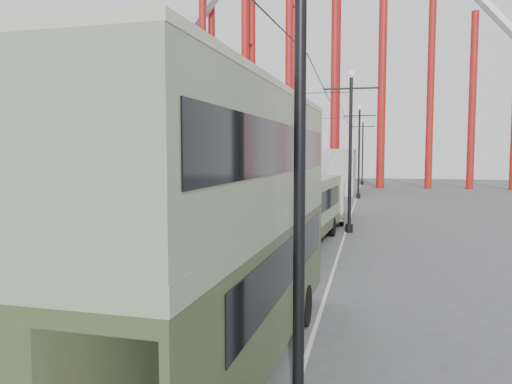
% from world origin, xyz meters
% --- Properties ---
extents(ground, '(160.00, 160.00, 0.00)m').
position_xyz_m(ground, '(0.00, 0.00, 0.00)').
color(ground, '#525255').
rests_on(ground, ground).
extents(road_markings, '(12.52, 120.00, 0.01)m').
position_xyz_m(road_markings, '(-0.86, 19.70, 0.01)').
color(road_markings, silver).
rests_on(road_markings, ground).
extents(lamp_post_mid, '(3.20, 0.44, 9.32)m').
position_xyz_m(lamp_post_mid, '(5.60, 18.00, 4.68)').
color(lamp_post_mid, black).
rests_on(lamp_post_mid, ground).
extents(lamp_post_far, '(3.20, 0.44, 9.32)m').
position_xyz_m(lamp_post_far, '(5.60, 40.00, 4.68)').
color(lamp_post_far, black).
rests_on(lamp_post_far, ground).
extents(lamp_post_distant, '(3.20, 0.44, 9.32)m').
position_xyz_m(lamp_post_distant, '(5.60, 62.00, 4.68)').
color(lamp_post_distant, black).
rests_on(lamp_post_distant, ground).
extents(roller_coaster, '(52.95, 5.00, 55.48)m').
position_xyz_m(roller_coaster, '(-2.49, 56.89, 22.92)').
color(roller_coaster, maroon).
rests_on(roller_coaster, ground).
extents(fairground_shed, '(22.00, 10.00, 5.00)m').
position_xyz_m(fairground_shed, '(-6.00, 47.00, 2.50)').
color(fairground_shed, '#9C9C97').
rests_on(fairground_shed, ground).
extents(double_decker_bus, '(3.18, 11.28, 6.01)m').
position_xyz_m(double_decker_bus, '(3.69, -1.34, 3.37)').
color(double_decker_bus, '#384625').
rests_on(double_decker_bus, ground).
extents(single_decker_green, '(3.55, 11.85, 3.30)m').
position_xyz_m(single_decker_green, '(3.27, 13.00, 1.86)').
color(single_decker_green, gray).
rests_on(single_decker_green, ground).
extents(single_decker_cream, '(2.65, 9.01, 2.78)m').
position_xyz_m(single_decker_cream, '(3.90, 23.28, 1.56)').
color(single_decker_cream, beige).
rests_on(single_decker_cream, ground).
extents(pedestrian, '(0.84, 0.77, 1.91)m').
position_xyz_m(pedestrian, '(0.92, 11.96, 0.96)').
color(pedestrian, black).
rests_on(pedestrian, ground).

